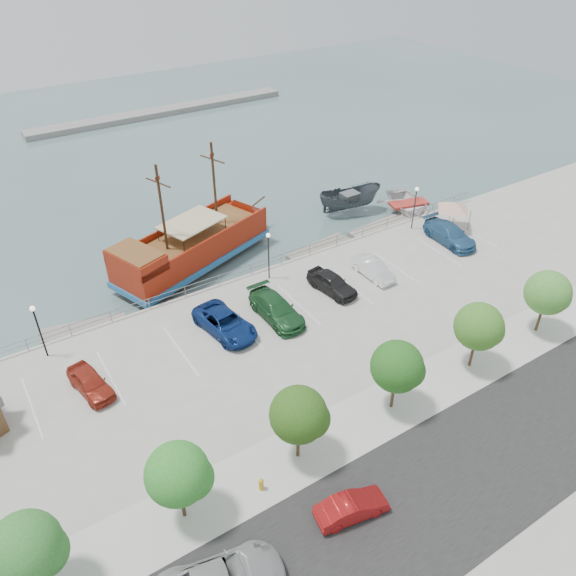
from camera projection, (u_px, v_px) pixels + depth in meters
ground at (313, 329)px, 43.06m from camera, size 160.00×160.00×0.00m
land_slab at (549, 544)px, 28.32m from camera, size 100.00×58.00×1.20m
street at (476, 466)px, 31.43m from camera, size 100.00×8.00×0.04m
sidewalk at (403, 400)px, 35.57m from camera, size 100.00×4.00×0.05m
seawall_railing at (261, 266)px, 47.58m from camera, size 50.00×0.06×1.00m
far_shore at (162, 112)px, 85.24m from camera, size 40.00×3.00×0.80m
pirate_ship at (203, 242)px, 50.16m from camera, size 17.68×10.12×10.97m
patrol_boat at (349, 201)px, 58.14m from camera, size 7.11×4.16×2.59m
speedboat at (408, 207)px, 58.39m from camera, size 6.57×8.04×1.46m
dock_west at (84, 329)px, 42.76m from camera, size 6.50×3.12×0.36m
dock_mid at (319, 249)px, 52.43m from camera, size 6.85×2.74×0.38m
dock_east at (382, 227)px, 55.79m from camera, size 7.49×2.55×0.42m
canopy_tent at (454, 202)px, 52.52m from camera, size 3.87×3.87×3.17m
street_sedan at (352, 507)px, 28.63m from camera, size 4.04×2.00×1.27m
fire_hydrant at (261, 484)px, 29.97m from camera, size 0.29×0.29×0.84m
lamp_post_left at (37, 322)px, 37.35m from camera, size 0.36×0.36×4.28m
lamp_post_mid at (268, 248)px, 45.29m from camera, size 0.36×0.36×4.28m
lamp_post_right at (415, 200)px, 52.35m from camera, size 0.36×0.36×4.28m
tree_a at (30, 549)px, 24.00m from camera, size 3.30×3.20×5.00m
tree_b at (181, 475)px, 27.09m from camera, size 3.30×3.20×5.00m
tree_c at (301, 416)px, 30.18m from camera, size 3.30×3.20×5.00m
tree_d at (399, 367)px, 33.26m from camera, size 3.30×3.20×5.00m
tree_e at (481, 327)px, 36.35m from camera, size 3.30×3.20×5.00m
tree_f at (550, 294)px, 39.44m from camera, size 3.30×3.20×5.00m
parked_car_a at (90, 383)px, 35.86m from camera, size 2.44×4.43×1.43m
parked_car_c at (225, 323)px, 40.78m from camera, size 3.39×5.92×1.55m
parked_car_d at (276, 309)px, 42.11m from camera, size 2.39×5.66×1.63m
parked_car_e at (332, 283)px, 44.99m from camera, size 2.48×4.84×1.58m
parked_car_f at (373, 269)px, 46.84m from camera, size 1.57×4.31×1.41m
parked_car_h at (450, 234)px, 51.42m from camera, size 2.66×5.81×1.65m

